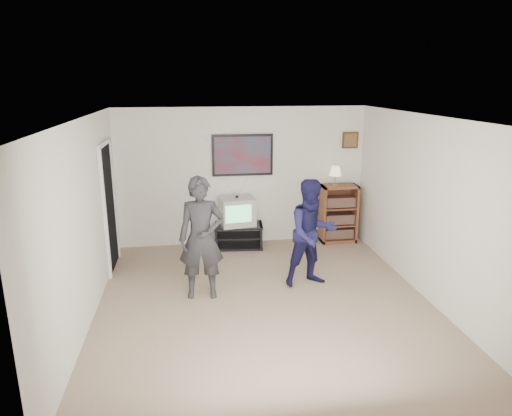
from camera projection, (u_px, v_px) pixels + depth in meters
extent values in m
cube|color=#886B56|center=(265.00, 303.00, 6.25)|extent=(4.50, 5.00, 0.01)
cube|color=white|center=(266.00, 118.00, 5.57)|extent=(4.50, 5.00, 0.01)
cube|color=silver|center=(243.00, 177.00, 8.29)|extent=(4.50, 0.01, 2.50)
cube|color=silver|center=(85.00, 223.00, 5.59)|extent=(0.01, 5.00, 2.50)
cube|color=silver|center=(428.00, 209.00, 6.23)|extent=(0.01, 5.00, 2.50)
cube|color=black|center=(238.00, 225.00, 8.24)|extent=(0.90, 0.56, 0.04)
cube|color=black|center=(239.00, 246.00, 8.35)|extent=(0.90, 0.56, 0.04)
cube|color=black|center=(217.00, 237.00, 8.24)|extent=(0.08, 0.46, 0.43)
cube|color=black|center=(260.00, 235.00, 8.35)|extent=(0.08, 0.46, 0.43)
imported|color=#28282A|center=(201.00, 238.00, 6.23)|extent=(0.65, 0.45, 1.72)
imported|color=#17153B|center=(312.00, 233.00, 6.63)|extent=(0.87, 0.73, 1.60)
cube|color=white|center=(201.00, 215.00, 6.33)|extent=(0.05, 0.13, 0.04)
cube|color=white|center=(308.00, 214.00, 6.77)|extent=(0.08, 0.13, 0.04)
cube|color=black|center=(243.00, 155.00, 8.16)|extent=(1.10, 0.03, 0.75)
cube|color=white|center=(211.00, 139.00, 8.01)|extent=(0.28, 0.02, 0.14)
cube|color=#442415|center=(350.00, 140.00, 8.38)|extent=(0.30, 0.03, 0.30)
cube|color=black|center=(109.00, 208.00, 7.19)|extent=(0.03, 0.85, 2.00)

